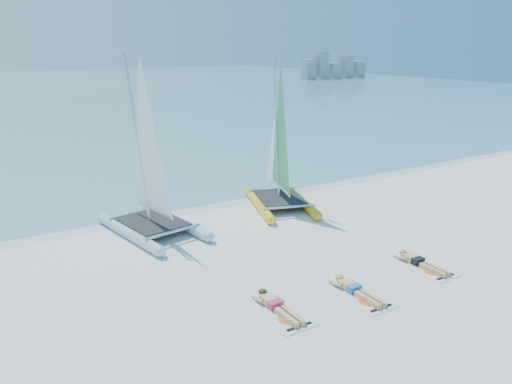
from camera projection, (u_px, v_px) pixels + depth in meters
ground at (297, 248)px, 15.84m from camera, size 140.00×140.00×0.00m
sea at (20, 92)px, 67.17m from camera, size 140.00×115.00×0.01m
wet_sand_strip at (217, 203)px, 20.32m from camera, size 140.00×1.40×0.01m
distant_skyline at (333, 68)px, 92.90m from camera, size 14.00×2.00×5.00m
catamaran_blue at (149, 180)px, 16.75m from camera, size 2.87×4.83×6.19m
catamaran_yellow at (278, 157)px, 19.80m from camera, size 3.40×4.86×6.03m
towel_a at (281, 313)px, 12.03m from camera, size 1.00×1.85×0.02m
sunbather_a at (276, 305)px, 12.15m from camera, size 0.37×1.73×0.26m
towel_b at (360, 296)px, 12.82m from camera, size 1.00×1.85×0.02m
sunbather_b at (355, 289)px, 12.95m from camera, size 0.37×1.73×0.26m
towel_c at (424, 267)px, 14.46m from camera, size 1.00×1.85×0.02m
sunbather_c at (419, 261)px, 14.59m from camera, size 0.37×1.73×0.26m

